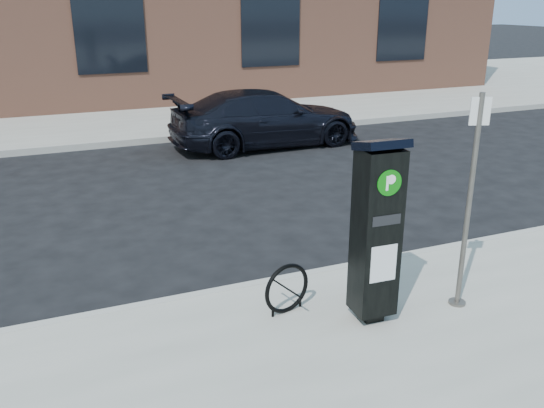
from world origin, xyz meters
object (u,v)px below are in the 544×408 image
parking_kiosk (376,230)px  bike_rack (287,289)px  sign_pole (469,205)px  car_dark (266,118)px

parking_kiosk → bike_rack: bearing=151.6°
parking_kiosk → bike_rack: (-0.76, 0.46, -0.72)m
parking_kiosk → sign_pole: bearing=-2.8°
bike_rack → parking_kiosk: bearing=-44.3°
parking_kiosk → car_dark: bearing=78.5°
parking_kiosk → sign_pole: size_ratio=0.84×
car_dark → parking_kiosk: bearing=164.3°
car_dark → sign_pole: bearing=171.6°
sign_pole → car_dark: sign_pole is taller
bike_rack → car_dark: car_dark is taller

